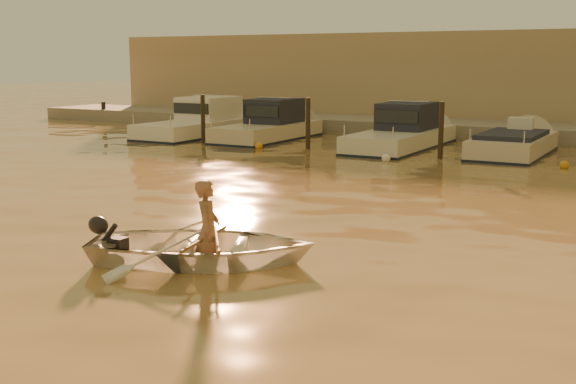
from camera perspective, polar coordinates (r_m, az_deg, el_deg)
The scene contains 19 objects.
ground_plane at distance 13.73m, azimuth -4.97°, elevation -4.12°, with size 160.00×160.00×0.00m, color olive.
dinghy at distance 12.49m, azimuth -6.77°, elevation -4.29°, with size 2.76×3.86×0.80m, color silver.
person at distance 12.41m, azimuth -6.35°, elevation -3.01°, with size 0.63×0.42×1.74m, color #8E6447.
outboard_motor at distance 12.87m, azimuth -13.35°, elevation -4.07°, with size 0.90×0.40×0.70m, color black, non-canonical shape.
oar_port at distance 12.41m, azimuth -5.65°, elevation -3.69°, with size 0.06×0.06×2.10m, color olive.
oar_starboard at distance 12.45m, azimuth -6.56°, elevation -3.67°, with size 0.06×0.06×2.10m, color brown.
moored_boat_0 at distance 33.56m, azimuth -6.97°, elevation 5.52°, with size 2.50×7.88×1.75m, color white, non-canonical shape.
moored_boat_1 at distance 31.56m, azimuth -1.63°, elevation 5.29°, with size 2.31×6.85×1.75m, color beige, non-canonical shape.
moored_boat_2 at distance 28.89m, azimuth 8.96°, elevation 4.69°, with size 2.33×7.79×1.75m, color silver, non-canonical shape.
moored_boat_3 at distance 27.74m, azimuth 17.38°, elevation 3.28°, with size 2.23×6.38×0.95m, color beige, non-canonical shape.
piling_0 at distance 30.73m, azimuth -6.73°, elevation 5.59°, with size 0.18×0.18×2.20m, color #2D2319.
piling_1 at distance 28.09m, azimuth 1.59°, elevation 5.22°, with size 0.18×0.18×2.20m, color #2D2319.
piling_2 at distance 26.06m, azimuth 11.99°, elevation 4.59°, with size 0.18×0.18×2.20m, color #2D2319.
fender_a at distance 30.53m, azimuth -9.65°, elevation 3.98°, with size 0.30×0.30×0.30m, color silver.
fender_b at distance 28.39m, azimuth -2.32°, elevation 3.64°, with size 0.30×0.30×0.30m, color orange.
fender_c at distance 25.07m, azimuth 7.76°, elevation 2.66°, with size 0.30×0.30×0.30m, color white.
fender_d at distance 24.83m, azimuth 20.99°, elevation 1.99°, with size 0.30×0.30×0.30m, color #C68317.
quay at distance 33.48m, azimuth 16.25°, elevation 4.35°, with size 52.00×4.00×1.00m, color gray.
waterfront_building at distance 38.71m, azimuth 18.32°, elevation 8.35°, with size 46.00×7.00×4.80m, color #9E8466.
Camera 1 is at (7.52, -10.96, 3.43)m, focal length 45.00 mm.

